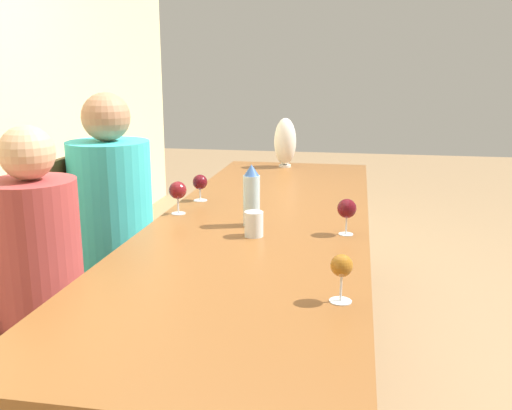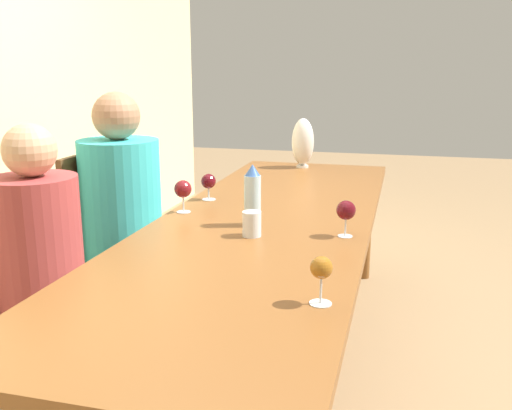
{
  "view_description": "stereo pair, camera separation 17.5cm",
  "coord_description": "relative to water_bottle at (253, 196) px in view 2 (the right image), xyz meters",
  "views": [
    {
      "loc": [
        -2.37,
        -0.4,
        1.4
      ],
      "look_at": [
        -0.17,
        0.0,
        0.85
      ],
      "focal_mm": 40.0,
      "sensor_mm": 36.0,
      "label": 1
    },
    {
      "loc": [
        -2.34,
        -0.57,
        1.4
      ],
      "look_at": [
        -0.17,
        0.0,
        0.85
      ],
      "focal_mm": 40.0,
      "sensor_mm": 36.0,
      "label": 2
    }
  ],
  "objects": [
    {
      "name": "person_near",
      "position": [
        -0.42,
        0.72,
        -0.23
      ],
      "size": [
        0.33,
        0.33,
        1.19
      ],
      "color": "#2D2D38",
      "rests_on": "ground_plane"
    },
    {
      "name": "vase",
      "position": [
        1.42,
        0.04,
        0.04
      ],
      "size": [
        0.14,
        0.14,
        0.32
      ],
      "color": "silver",
      "rests_on": "dining_table"
    },
    {
      "name": "wine_glass_1",
      "position": [
        -0.06,
        -0.39,
        -0.02
      ],
      "size": [
        0.08,
        0.08,
        0.14
      ],
      "color": "silver",
      "rests_on": "dining_table"
    },
    {
      "name": "ground_plane",
      "position": [
        0.12,
        -0.03,
        -0.87
      ],
      "size": [
        14.0,
        14.0,
        0.0
      ],
      "primitive_type": "plane",
      "color": "#937551"
    },
    {
      "name": "wine_glass_3",
      "position": [
        0.4,
        0.33,
        -0.04
      ],
      "size": [
        0.07,
        0.07,
        0.13
      ],
      "color": "silver",
      "rests_on": "dining_table"
    },
    {
      "name": "dining_table",
      "position": [
        0.12,
        -0.03,
        -0.19
      ],
      "size": [
        2.93,
        0.91,
        0.75
      ],
      "color": "brown",
      "rests_on": "ground_plane"
    },
    {
      "name": "chair_far",
      "position": [
        0.24,
        0.81,
        -0.36
      ],
      "size": [
        0.44,
        0.44,
        0.98
      ],
      "color": "brown",
      "rests_on": "ground_plane"
    },
    {
      "name": "wine_glass_2",
      "position": [
        0.13,
        0.36,
        -0.02
      ],
      "size": [
        0.08,
        0.08,
        0.15
      ],
      "color": "silver",
      "rests_on": "dining_table"
    },
    {
      "name": "water_bottle",
      "position": [
        0.0,
        0.0,
        0.0
      ],
      "size": [
        0.07,
        0.07,
        0.26
      ],
      "color": "#ADCCD6",
      "rests_on": "dining_table"
    },
    {
      "name": "person_far",
      "position": [
        0.24,
        0.72,
        -0.2
      ],
      "size": [
        0.39,
        0.39,
        1.28
      ],
      "color": "#2D2D38",
      "rests_on": "ground_plane"
    },
    {
      "name": "wine_glass_0",
      "position": [
        -0.73,
        -0.39,
        -0.02
      ],
      "size": [
        0.06,
        0.06,
        0.14
      ],
      "color": "silver",
      "rests_on": "dining_table"
    },
    {
      "name": "water_tumbler",
      "position": [
        -0.15,
        -0.04,
        -0.08
      ],
      "size": [
        0.07,
        0.07,
        0.1
      ],
      "color": "silver",
      "rests_on": "dining_table"
    },
    {
      "name": "chair_near",
      "position": [
        -0.42,
        0.81,
        -0.36
      ],
      "size": [
        0.44,
        0.44,
        0.98
      ],
      "color": "brown",
      "rests_on": "ground_plane"
    }
  ]
}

